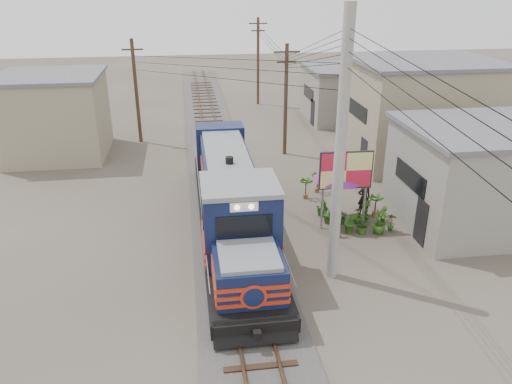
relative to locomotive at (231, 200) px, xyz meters
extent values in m
plane|color=#473F35|center=(0.00, -3.39, -1.68)|extent=(120.00, 120.00, 0.00)
cube|color=#595651|center=(0.00, 6.61, -1.60)|extent=(3.60, 70.00, 0.16)
cube|color=#51331E|center=(-0.54, 6.61, -1.42)|extent=(0.08, 70.00, 0.12)
cube|color=#51331E|center=(0.54, 6.61, -1.42)|extent=(0.08, 70.00, 0.12)
cube|color=black|center=(0.00, 0.05, -0.92)|extent=(2.79, 15.39, 0.53)
cube|color=black|center=(0.00, -4.76, -1.21)|extent=(2.12, 3.08, 0.63)
cube|color=black|center=(0.00, 4.86, -1.21)|extent=(2.12, 3.08, 0.63)
cube|color=#10193D|center=(0.00, -5.91, -0.11)|extent=(2.29, 2.31, 1.44)
cube|color=#10193D|center=(0.00, -3.51, 0.66)|extent=(2.73, 2.50, 2.98)
cube|color=slate|center=(0.00, -3.51, 2.20)|extent=(2.79, 2.63, 0.17)
cube|color=black|center=(0.00, -4.77, 1.19)|extent=(1.95, 0.06, 0.77)
cube|color=white|center=(0.00, -4.78, 1.91)|extent=(0.96, 0.06, 0.34)
cube|color=#10193D|center=(0.00, 2.45, 0.28)|extent=(2.18, 9.42, 2.21)
cube|color=slate|center=(0.00, 2.45, 1.43)|extent=(1.95, 9.42, 0.17)
cube|color=red|center=(0.00, 0.05, -0.40)|extent=(2.83, 15.39, 0.13)
cube|color=red|center=(0.00, 0.05, -0.11)|extent=(2.83, 15.39, 0.13)
cube|color=red|center=(0.00, 0.05, 0.18)|extent=(2.83, 15.39, 0.13)
cylinder|color=#9E9B93|center=(3.50, -3.89, 3.32)|extent=(0.40, 0.40, 10.00)
cylinder|color=#4C3826|center=(4.50, 10.61, 1.82)|extent=(0.24, 0.24, 7.00)
cube|color=#4C3826|center=(4.50, 10.61, 4.82)|extent=(1.60, 0.10, 0.10)
cube|color=#4C3826|center=(4.50, 10.61, 4.22)|extent=(1.20, 0.10, 0.10)
cylinder|color=#4C3826|center=(4.80, 24.61, 2.07)|extent=(0.24, 0.24, 7.50)
cube|color=#4C3826|center=(4.80, 24.61, 5.32)|extent=(1.60, 0.10, 0.10)
cube|color=#4C3826|center=(4.80, 24.61, 4.72)|extent=(1.20, 0.10, 0.10)
cylinder|color=#4C3826|center=(-5.00, 14.61, 1.82)|extent=(0.24, 0.24, 7.00)
cube|color=#4C3826|center=(-5.00, 14.61, 4.82)|extent=(1.60, 0.10, 0.10)
cube|color=#4C3826|center=(-5.00, 14.61, 4.22)|extent=(1.20, 0.10, 0.10)
cube|color=gray|center=(11.50, -0.39, 0.57)|extent=(7.00, 6.00, 4.50)
cube|color=slate|center=(11.50, -0.39, 2.92)|extent=(7.35, 6.30, 0.20)
cube|color=black|center=(7.98, -0.39, 0.80)|extent=(0.05, 3.00, 0.90)
cube|color=gray|center=(12.50, 8.61, 1.32)|extent=(8.00, 7.00, 6.00)
cube|color=slate|center=(12.50, 8.61, 4.42)|extent=(8.40, 7.35, 0.20)
cube|color=black|center=(8.48, 8.61, 1.62)|extent=(0.05, 3.50, 0.90)
cube|color=gray|center=(11.00, 18.61, 0.32)|extent=(6.00, 6.00, 4.00)
cube|color=slate|center=(11.00, 18.61, 2.42)|extent=(6.30, 6.30, 0.20)
cube|color=black|center=(7.98, 18.61, 0.52)|extent=(0.05, 3.00, 0.90)
cube|color=gray|center=(-10.00, 12.61, 0.82)|extent=(6.00, 6.00, 5.00)
cube|color=slate|center=(-10.00, 12.61, 3.42)|extent=(6.30, 6.30, 0.20)
cube|color=black|center=(-13.02, 12.61, 1.07)|extent=(0.05, 3.00, 0.90)
cylinder|color=#99999E|center=(4.13, 0.02, -0.32)|extent=(0.10, 0.10, 2.72)
cylinder|color=#99999E|center=(6.08, -0.06, -0.32)|extent=(0.10, 0.10, 2.72)
cube|color=black|center=(5.10, -0.02, 1.15)|extent=(2.40, 0.21, 1.74)
cube|color=red|center=(5.10, -0.05, 1.15)|extent=(2.29, 0.17, 1.63)
cylinder|color=black|center=(5.03, 0.71, -1.63)|extent=(0.49, 0.49, 0.10)
cylinder|color=#99999E|center=(5.03, 0.71, -0.45)|extent=(0.05, 0.05, 2.46)
cone|color=#71297C|center=(5.03, 0.71, 0.73)|extent=(2.92, 2.92, 0.62)
imported|color=black|center=(6.54, 1.18, -0.81)|extent=(0.64, 0.42, 1.74)
imported|color=#2D5A19|center=(4.53, -0.76, -1.14)|extent=(0.67, 0.59, 1.07)
imported|color=#2D5A19|center=(5.32, -0.62, -1.13)|extent=(0.76, 0.72, 1.09)
imported|color=#2D5A19|center=(5.86, -0.74, -1.25)|extent=(1.00, 0.96, 0.85)
imported|color=#2D5A19|center=(6.57, -0.82, -1.13)|extent=(0.86, 0.86, 1.09)
imported|color=#2D5A19|center=(7.21, -0.68, -1.23)|extent=(0.57, 0.54, 0.90)
imported|color=#2D5A19|center=(4.53, 0.45, -1.15)|extent=(0.73, 0.68, 1.06)
imported|color=#2D5A19|center=(5.22, 0.31, -1.37)|extent=(0.68, 0.71, 0.62)
imported|color=#2D5A19|center=(5.97, 0.25, -1.27)|extent=(0.47, 0.47, 0.82)
imported|color=#2D5A19|center=(6.42, 0.47, -1.13)|extent=(0.45, 0.61, 1.09)
imported|color=#2D5A19|center=(7.15, 0.22, -1.27)|extent=(0.52, 0.56, 0.81)
imported|color=#2D5A19|center=(4.47, 1.36, -1.34)|extent=(0.54, 0.62, 0.68)
imported|color=#2D5A19|center=(5.32, 1.53, -1.24)|extent=(0.69, 0.69, 0.87)
camera|label=1|loc=(-1.75, -19.83, 9.01)|focal=35.00mm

